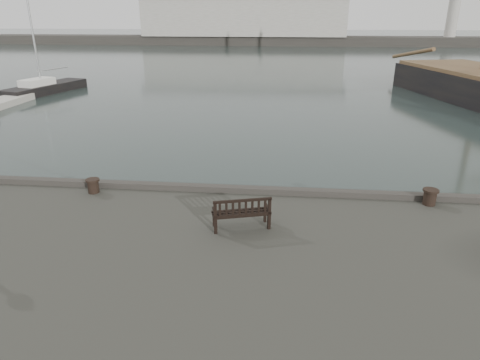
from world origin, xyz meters
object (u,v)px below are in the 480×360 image
object	(u,v)px
bollard_left	(93,186)
bollard_right	(430,197)
bench	(241,218)
yacht_d	(46,90)

from	to	relation	value
bollard_left	bollard_right	size ratio (longest dim) A/B	0.94
bench	bollard_right	size ratio (longest dim) A/B	3.33
bench	yacht_d	distance (m)	34.43
bollard_left	yacht_d	xyz separation A→B (m)	(-15.96, 25.55, -1.55)
bollard_right	yacht_d	size ratio (longest dim) A/B	0.04
yacht_d	bollard_right	bearing A→B (deg)	-29.75
bollard_left	bench	bearing A→B (deg)	-21.22
bench	bollard_left	size ratio (longest dim) A/B	3.54
bollard_left	bollard_right	distance (m)	10.10
bollard_left	yacht_d	distance (m)	30.17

